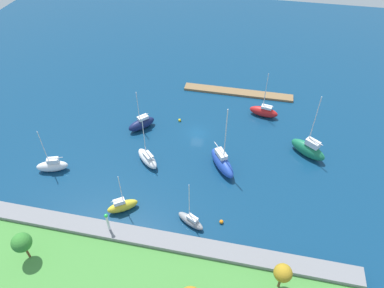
# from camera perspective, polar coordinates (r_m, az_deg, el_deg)

# --- Properties ---
(water) EXTENTS (160.00, 160.00, 0.00)m
(water) POSITION_cam_1_polar(r_m,az_deg,el_deg) (71.92, 0.83, 1.77)
(water) COLOR navy
(water) RESTS_ON ground
(pier_dock) EXTENTS (25.70, 2.64, 0.52)m
(pier_dock) POSITION_cam_1_polar(r_m,az_deg,el_deg) (84.17, 7.54, 8.40)
(pier_dock) COLOR olive
(pier_dock) RESTS_ON ground
(breakwater) EXTENTS (57.24, 2.87, 1.60)m
(breakwater) POSITION_cam_1_polar(r_m,az_deg,el_deg) (54.32, -4.84, -15.73)
(breakwater) COLOR gray
(breakwater) RESTS_ON ground
(shoreline_park) EXTENTS (60.38, 10.39, 0.94)m
(shoreline_park) POSITION_cam_1_polar(r_m,az_deg,el_deg) (51.71, -6.85, -21.81)
(shoreline_park) COLOR #478C3D
(shoreline_park) RESTS_ON ground
(harbor_beacon) EXTENTS (0.56, 0.56, 3.73)m
(harbor_beacon) POSITION_cam_1_polar(r_m,az_deg,el_deg) (54.08, -13.70, -12.17)
(harbor_beacon) COLOR silver
(harbor_beacon) RESTS_ON breakwater
(park_tree_center) EXTENTS (2.75, 2.75, 5.06)m
(park_tree_center) POSITION_cam_1_polar(r_m,az_deg,el_deg) (54.88, -26.17, -14.32)
(park_tree_center) COLOR brown
(park_tree_center) RESTS_ON shoreline_park
(park_tree_midwest) EXTENTS (2.43, 2.43, 4.83)m
(park_tree_midwest) POSITION_cam_1_polar(r_m,az_deg,el_deg) (48.94, 14.69, -19.82)
(park_tree_midwest) COLOR brown
(park_tree_midwest) RESTS_ON shoreline_park
(sailboat_white_center_basin) EXTENTS (5.89, 3.53, 9.36)m
(sailboat_white_center_basin) POSITION_cam_1_polar(r_m,az_deg,el_deg) (68.37, -21.95, -3.31)
(sailboat_white_center_basin) COLOR white
(sailboat_white_center_basin) RESTS_ON water
(sailboat_green_inner_mooring) EXTENTS (7.18, 5.98, 13.35)m
(sailboat_green_inner_mooring) POSITION_cam_1_polar(r_m,az_deg,el_deg) (69.68, 18.53, -0.76)
(sailboat_green_inner_mooring) COLOR #19724C
(sailboat_green_inner_mooring) RESTS_ON water
(sailboat_gray_far_north) EXTENTS (5.02, 3.59, 9.15)m
(sailboat_gray_far_north) POSITION_cam_1_polar(r_m,az_deg,el_deg) (56.23, -0.21, -12.43)
(sailboat_gray_far_north) COLOR gray
(sailboat_gray_far_north) RESTS_ON water
(sailboat_navy_west_end) EXTENTS (5.52, 5.81, 9.20)m
(sailboat_navy_west_end) POSITION_cam_1_polar(r_m,az_deg,el_deg) (73.10, -8.27, 3.33)
(sailboat_navy_west_end) COLOR #141E4C
(sailboat_navy_west_end) RESTS_ON water
(sailboat_yellow_east_end) EXTENTS (5.08, 4.18, 8.02)m
(sailboat_yellow_east_end) POSITION_cam_1_polar(r_m,az_deg,el_deg) (58.75, -11.36, -9.91)
(sailboat_yellow_east_end) COLOR yellow
(sailboat_yellow_east_end) RESTS_ON water
(sailboat_blue_mid_basin) EXTENTS (6.30, 7.63, 13.82)m
(sailboat_blue_mid_basin) POSITION_cam_1_polar(r_m,az_deg,el_deg) (63.86, 4.96, -2.99)
(sailboat_blue_mid_basin) COLOR #2347B2
(sailboat_blue_mid_basin) RESTS_ON water
(sailboat_red_lone_north) EXTENTS (6.45, 3.16, 10.59)m
(sailboat_red_lone_north) POSITION_cam_1_polar(r_m,az_deg,el_deg) (77.36, 11.69, 5.26)
(sailboat_red_lone_north) COLOR red
(sailboat_red_lone_north) RESTS_ON water
(sailboat_white_off_beacon) EXTENTS (5.74, 5.56, 10.24)m
(sailboat_white_off_beacon) POSITION_cam_1_polar(r_m,az_deg,el_deg) (65.47, -7.33, -2.34)
(sailboat_white_off_beacon) COLOR white
(sailboat_white_off_beacon) RESTS_ON water
(mooring_buoy_orange) EXTENTS (0.67, 0.67, 0.67)m
(mooring_buoy_orange) POSITION_cam_1_polar(r_m,az_deg,el_deg) (56.91, 4.85, -12.59)
(mooring_buoy_orange) COLOR orange
(mooring_buoy_orange) RESTS_ON water
(mooring_buoy_yellow) EXTENTS (0.60, 0.60, 0.60)m
(mooring_buoy_yellow) POSITION_cam_1_polar(r_m,az_deg,el_deg) (74.86, -2.04, 3.94)
(mooring_buoy_yellow) COLOR yellow
(mooring_buoy_yellow) RESTS_ON water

